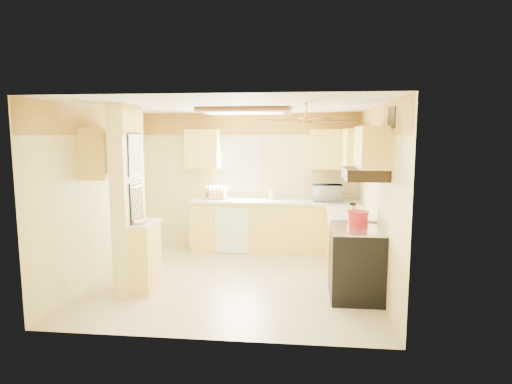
# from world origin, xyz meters

# --- Properties ---
(floor) EXTENTS (4.00, 4.00, 0.00)m
(floor) POSITION_xyz_m (0.00, 0.00, 0.00)
(floor) COLOR tan
(floor) RESTS_ON ground
(ceiling) EXTENTS (4.00, 4.00, 0.00)m
(ceiling) POSITION_xyz_m (0.00, 0.00, 2.50)
(ceiling) COLOR white
(ceiling) RESTS_ON wall_back
(wall_back) EXTENTS (4.00, 0.00, 4.00)m
(wall_back) POSITION_xyz_m (0.00, 1.90, 1.25)
(wall_back) COLOR #EADA8F
(wall_back) RESTS_ON floor
(wall_front) EXTENTS (4.00, 0.00, 4.00)m
(wall_front) POSITION_xyz_m (0.00, -1.90, 1.25)
(wall_front) COLOR #EADA8F
(wall_front) RESTS_ON floor
(wall_left) EXTENTS (0.00, 3.80, 3.80)m
(wall_left) POSITION_xyz_m (-2.00, 0.00, 1.25)
(wall_left) COLOR #EADA8F
(wall_left) RESTS_ON floor
(wall_right) EXTENTS (0.00, 3.80, 3.80)m
(wall_right) POSITION_xyz_m (2.00, 0.00, 1.25)
(wall_right) COLOR #EADA8F
(wall_right) RESTS_ON floor
(wallpaper_border) EXTENTS (4.00, 0.02, 0.40)m
(wallpaper_border) POSITION_xyz_m (0.00, 1.88, 2.30)
(wallpaper_border) COLOR #FBC44A
(wallpaper_border) RESTS_ON wall_back
(partition_column) EXTENTS (0.20, 0.70, 2.50)m
(partition_column) POSITION_xyz_m (-1.35, -0.55, 1.25)
(partition_column) COLOR #EADA8F
(partition_column) RESTS_ON floor
(partition_ledge) EXTENTS (0.25, 0.55, 0.90)m
(partition_ledge) POSITION_xyz_m (-1.13, -0.55, 0.45)
(partition_ledge) COLOR #FCDF64
(partition_ledge) RESTS_ON floor
(ledge_top) EXTENTS (0.28, 0.58, 0.04)m
(ledge_top) POSITION_xyz_m (-1.13, -0.55, 0.92)
(ledge_top) COLOR silver
(ledge_top) RESTS_ON partition_ledge
(lower_cabinets_back) EXTENTS (3.00, 0.60, 0.90)m
(lower_cabinets_back) POSITION_xyz_m (0.50, 1.60, 0.45)
(lower_cabinets_back) COLOR #FCDF64
(lower_cabinets_back) RESTS_ON floor
(lower_cabinets_right) EXTENTS (0.60, 1.40, 0.90)m
(lower_cabinets_right) POSITION_xyz_m (1.70, 0.60, 0.45)
(lower_cabinets_right) COLOR #FCDF64
(lower_cabinets_right) RESTS_ON floor
(countertop_back) EXTENTS (3.04, 0.64, 0.04)m
(countertop_back) POSITION_xyz_m (0.50, 1.59, 0.92)
(countertop_back) COLOR silver
(countertop_back) RESTS_ON lower_cabinets_back
(countertop_right) EXTENTS (0.64, 1.44, 0.04)m
(countertop_right) POSITION_xyz_m (1.69, 0.60, 0.92)
(countertop_right) COLOR silver
(countertop_right) RESTS_ON lower_cabinets_right
(dishwasher_panel) EXTENTS (0.58, 0.02, 0.80)m
(dishwasher_panel) POSITION_xyz_m (-0.25, 1.29, 0.43)
(dishwasher_panel) COLOR white
(dishwasher_panel) RESTS_ON lower_cabinets_back
(window) EXTENTS (0.92, 0.02, 1.02)m
(window) POSITION_xyz_m (-0.25, 1.89, 1.55)
(window) COLOR white
(window) RESTS_ON wall_back
(upper_cab_back_left) EXTENTS (0.60, 0.35, 0.70)m
(upper_cab_back_left) POSITION_xyz_m (-0.85, 1.72, 1.85)
(upper_cab_back_left) COLOR #FCDF64
(upper_cab_back_left) RESTS_ON wall_back
(upper_cab_back_right) EXTENTS (0.90, 0.35, 0.70)m
(upper_cab_back_right) POSITION_xyz_m (1.55, 1.72, 1.85)
(upper_cab_back_right) COLOR #FCDF64
(upper_cab_back_right) RESTS_ON wall_back
(upper_cab_right) EXTENTS (0.35, 1.00, 0.70)m
(upper_cab_right) POSITION_xyz_m (1.82, 1.25, 1.85)
(upper_cab_right) COLOR #FCDF64
(upper_cab_right) RESTS_ON wall_right
(upper_cab_left_wall) EXTENTS (0.35, 0.75, 0.70)m
(upper_cab_left_wall) POSITION_xyz_m (-1.82, -0.25, 1.85)
(upper_cab_left_wall) COLOR #FCDF64
(upper_cab_left_wall) RESTS_ON wall_left
(upper_cab_over_stove) EXTENTS (0.35, 0.76, 0.52)m
(upper_cab_over_stove) POSITION_xyz_m (1.82, -0.55, 1.95)
(upper_cab_over_stove) COLOR #FCDF64
(upper_cab_over_stove) RESTS_ON wall_right
(stove) EXTENTS (0.68, 0.77, 0.92)m
(stove) POSITION_xyz_m (1.67, -0.55, 0.46)
(stove) COLOR black
(stove) RESTS_ON floor
(range_hood) EXTENTS (0.50, 0.76, 0.14)m
(range_hood) POSITION_xyz_m (1.74, -0.55, 1.62)
(range_hood) COLOR black
(range_hood) RESTS_ON upper_cab_over_stove
(poster_menu) EXTENTS (0.02, 0.42, 0.57)m
(poster_menu) POSITION_xyz_m (-1.24, -0.55, 1.85)
(poster_menu) COLOR black
(poster_menu) RESTS_ON partition_column
(poster_nashville) EXTENTS (0.02, 0.42, 0.57)m
(poster_nashville) POSITION_xyz_m (-1.24, -0.55, 1.20)
(poster_nashville) COLOR black
(poster_nashville) RESTS_ON partition_column
(ceiling_light_panel) EXTENTS (1.35, 0.95, 0.06)m
(ceiling_light_panel) POSITION_xyz_m (0.10, 0.50, 2.46)
(ceiling_light_panel) COLOR brown
(ceiling_light_panel) RESTS_ON ceiling
(ceiling_fan) EXTENTS (1.15, 1.15, 0.26)m
(ceiling_fan) POSITION_xyz_m (1.00, -0.70, 2.29)
(ceiling_fan) COLOR gold
(ceiling_fan) RESTS_ON ceiling
(vent_grate) EXTENTS (0.02, 0.40, 0.25)m
(vent_grate) POSITION_xyz_m (1.98, -0.90, 2.30)
(vent_grate) COLOR black
(vent_grate) RESTS_ON wall_right
(microwave) EXTENTS (0.55, 0.39, 0.29)m
(microwave) POSITION_xyz_m (1.42, 1.60, 1.08)
(microwave) COLOR white
(microwave) RESTS_ON countertop_back
(bowl) EXTENTS (0.24, 0.24, 0.05)m
(bowl) POSITION_xyz_m (-1.13, -0.69, 0.96)
(bowl) COLOR white
(bowl) RESTS_ON ledge_top
(dutch_oven) EXTENTS (0.28, 0.28, 0.19)m
(dutch_oven) POSITION_xyz_m (1.71, -0.33, 1.01)
(dutch_oven) COLOR red
(dutch_oven) RESTS_ON stove
(kettle) EXTENTS (0.14, 0.14, 0.21)m
(kettle) POSITION_xyz_m (1.68, 0.06, 1.04)
(kettle) COLOR silver
(kettle) RESTS_ON countertop_right
(dish_rack) EXTENTS (0.44, 0.35, 0.23)m
(dish_rack) POSITION_xyz_m (-0.61, 1.63, 1.02)
(dish_rack) COLOR #D5B37A
(dish_rack) RESTS_ON countertop_back
(utensil_crock) EXTENTS (0.12, 0.12, 0.24)m
(utensil_crock) POSITION_xyz_m (0.44, 1.72, 1.02)
(utensil_crock) COLOR white
(utensil_crock) RESTS_ON countertop_back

